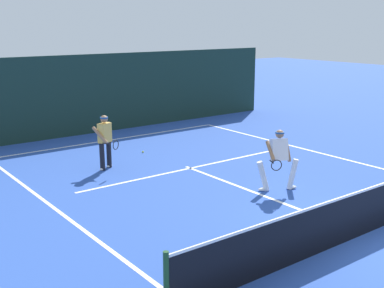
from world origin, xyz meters
TOP-DOWN VIEW (x-y plane):
  - ground_plane at (0.00, 0.00)m, footprint 80.00×80.00m
  - court_line_baseline_far at (0.00, 11.09)m, footprint 9.40×0.10m
  - court_line_service at (0.00, 6.18)m, footprint 7.66×0.10m
  - court_line_centre at (0.00, 3.20)m, footprint 0.10×6.40m
  - tennis_net at (0.00, 0.00)m, footprint 10.31×0.09m
  - player_near at (0.63, 3.12)m, footprint 1.20×0.87m
  - player_far at (-2.11, 7.71)m, footprint 0.73×0.95m
  - tennis_ball at (-0.18, 8.70)m, footprint 0.07×0.07m
  - back_fence_windscreen at (0.00, 12.69)m, footprint 17.94×0.12m

SIDE VIEW (x-z plane):
  - ground_plane at x=0.00m, z-range 0.00..0.00m
  - court_line_baseline_far at x=0.00m, z-range 0.00..0.01m
  - court_line_service at x=0.00m, z-range 0.00..0.01m
  - court_line_centre at x=0.00m, z-range 0.00..0.01m
  - tennis_ball at x=-0.18m, z-range 0.00..0.07m
  - tennis_net at x=0.00m, z-range -0.02..1.08m
  - player_near at x=0.63m, z-range 0.08..1.75m
  - player_far at x=-2.11m, z-range 0.09..1.77m
  - back_fence_windscreen at x=0.00m, z-range 0.00..3.19m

